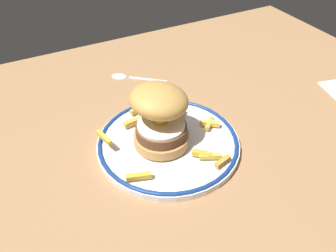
{
  "coord_description": "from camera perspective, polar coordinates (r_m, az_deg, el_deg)",
  "views": [
    {
      "loc": [
        -17.91,
        -40.63,
        42.66
      ],
      "look_at": [
        3.34,
        0.13,
        4.6
      ],
      "focal_mm": 37.07,
      "sensor_mm": 36.0,
      "label": 1
    }
  ],
  "objects": [
    {
      "name": "ground_plane",
      "position": [
        0.63,
        -2.65,
        -5.6
      ],
      "size": [
        130.68,
        90.37,
        4.0
      ],
      "primitive_type": "cube",
      "color": "#996F49"
    },
    {
      "name": "dinner_plate",
      "position": [
        0.62,
        0.0,
        -2.67
      ],
      "size": [
        25.44,
        25.44,
        1.6
      ],
      "color": "silver",
      "rests_on": "ground_plane"
    },
    {
      "name": "burger",
      "position": [
        0.58,
        -1.31,
        1.8
      ],
      "size": [
        12.15,
        12.11,
        10.96
      ],
      "color": "tan",
      "rests_on": "dinner_plate"
    },
    {
      "name": "fries_pile",
      "position": [
        0.62,
        0.18,
        -1.23
      ],
      "size": [
        21.73,
        21.03,
        2.26
      ],
      "color": "gold",
      "rests_on": "dinner_plate"
    },
    {
      "name": "spoon",
      "position": [
        0.82,
        -7.04,
        8.18
      ],
      "size": [
        11.32,
        9.81,
        0.9
      ],
      "color": "silver",
      "rests_on": "ground_plane"
    }
  ]
}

